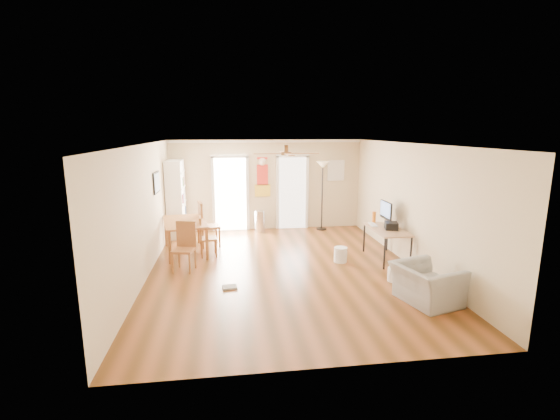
{
  "coord_description": "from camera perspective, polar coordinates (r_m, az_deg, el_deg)",
  "views": [
    {
      "loc": [
        -1.11,
        -7.69,
        2.86
      ],
      "look_at": [
        0.0,
        0.6,
        1.15
      ],
      "focal_mm": 25.03,
      "sensor_mm": 36.0,
      "label": 1
    }
  ],
  "objects": [
    {
      "name": "keyboard",
      "position": [
        9.32,
        13.41,
        -2.08
      ],
      "size": [
        0.19,
        0.43,
        0.02
      ],
      "primitive_type": "cube",
      "rotation": [
        0.0,
        0.0,
        -0.13
      ],
      "color": "silver",
      "rests_on": "computer_desk"
    },
    {
      "name": "kitchen_doorway",
      "position": [
        11.32,
        -7.24,
        2.27
      ],
      "size": [
        0.9,
        0.1,
        2.1
      ],
      "primitive_type": null,
      "color": "white",
      "rests_on": "wall_back"
    },
    {
      "name": "wall_front",
      "position": [
        4.61,
        6.89,
        -8.35
      ],
      "size": [
        5.5,
        0.04,
        2.6
      ],
      "primitive_type": null,
      "color": "beige",
      "rests_on": "floor"
    },
    {
      "name": "orange_bottle",
      "position": [
        9.51,
        13.57,
        -1.03
      ],
      "size": [
        0.1,
        0.1,
        0.27
      ],
      "primitive_type": "cylinder",
      "rotation": [
        0.0,
        0.0,
        -0.14
      ],
      "color": "orange",
      "rests_on": "computer_desk"
    },
    {
      "name": "trash_can",
      "position": [
        11.18,
        -2.99,
        -1.65
      ],
      "size": [
        0.33,
        0.33,
        0.62
      ],
      "primitive_type": "cylinder",
      "rotation": [
        0.0,
        0.0,
        -0.17
      ],
      "color": "silver",
      "rests_on": "floor"
    },
    {
      "name": "imac",
      "position": [
        9.3,
        15.2,
        -0.48
      ],
      "size": [
        0.27,
        0.6,
        0.56
      ],
      "primitive_type": null,
      "rotation": [
        0.0,
        0.0,
        -0.33
      ],
      "color": "black",
      "rests_on": "computer_desk"
    },
    {
      "name": "ceiling",
      "position": [
        7.77,
        0.6,
        9.64
      ],
      "size": [
        5.5,
        7.0,
        0.0
      ],
      "primitive_type": null,
      "color": "silver",
      "rests_on": "floor"
    },
    {
      "name": "floor_cloth",
      "position": [
        7.4,
        -7.37,
        -11.12
      ],
      "size": [
        0.29,
        0.24,
        0.04
      ],
      "primitive_type": "cube",
      "rotation": [
        0.0,
        0.0,
        0.12
      ],
      "color": "gray",
      "rests_on": "floor"
    },
    {
      "name": "wastebasket_a",
      "position": [
        8.78,
        8.84,
        -6.46
      ],
      "size": [
        0.33,
        0.33,
        0.33
      ],
      "primitive_type": "cylinder",
      "rotation": [
        0.0,
        0.0,
        0.16
      ],
      "color": "white",
      "rests_on": "floor"
    },
    {
      "name": "wall_right",
      "position": [
        8.75,
        18.71,
        0.66
      ],
      "size": [
        0.04,
        7.0,
        2.6
      ],
      "primitive_type": null,
      "color": "beige",
      "rests_on": "floor"
    },
    {
      "name": "crown_molding",
      "position": [
        7.77,
        0.6,
        9.34
      ],
      "size": [
        5.5,
        7.0,
        0.08
      ],
      "primitive_type": null,
      "color": "white",
      "rests_on": "wall_back"
    },
    {
      "name": "dining_table",
      "position": [
        9.53,
        -13.66,
        -3.83
      ],
      "size": [
        1.21,
        1.7,
        0.77
      ],
      "primitive_type": null,
      "rotation": [
        0.0,
        0.0,
        0.2
      ],
      "color": "#A35E34",
      "rests_on": "floor"
    },
    {
      "name": "bathroom_doorway",
      "position": [
        11.47,
        1.79,
        2.48
      ],
      "size": [
        0.8,
        0.1,
        2.1
      ],
      "primitive_type": null,
      "color": "white",
      "rests_on": "wall_back"
    },
    {
      "name": "wastebasket_b",
      "position": [
        7.93,
        16.28,
        -9.02
      ],
      "size": [
        0.28,
        0.28,
        0.27
      ],
      "primitive_type": "cylinder",
      "rotation": [
        0.0,
        0.0,
        -0.21
      ],
      "color": "white",
      "rests_on": "floor"
    },
    {
      "name": "framed_poster",
      "position": [
        9.3,
        -17.61,
        3.85
      ],
      "size": [
        0.04,
        0.66,
        0.48
      ],
      "primitive_type": "cube",
      "color": "black",
      "rests_on": "wall_left"
    },
    {
      "name": "floor",
      "position": [
        8.28,
        0.56,
        -8.66
      ],
      "size": [
        7.0,
        7.0,
        0.0
      ],
      "primitive_type": "plane",
      "color": "brown",
      "rests_on": "ground"
    },
    {
      "name": "wall_decal",
      "position": [
        11.29,
        -2.59,
        4.89
      ],
      "size": [
        0.46,
        0.03,
        1.1
      ],
      "primitive_type": "cube",
      "color": "red",
      "rests_on": "wall_back"
    },
    {
      "name": "dining_chair_near",
      "position": [
        8.27,
        -13.91,
        -5.34
      ],
      "size": [
        0.5,
        0.5,
        1.01
      ],
      "primitive_type": null,
      "rotation": [
        0.0,
        0.0,
        -0.25
      ],
      "color": "#956030",
      "rests_on": "floor"
    },
    {
      "name": "wall_left",
      "position": [
        8.01,
        -19.28,
        -0.33
      ],
      "size": [
        0.04,
        7.0,
        2.6
      ],
      "primitive_type": null,
      "color": "beige",
      "rests_on": "floor"
    },
    {
      "name": "dining_chair_right_b",
      "position": [
        9.16,
        -10.45,
        -3.81
      ],
      "size": [
        0.43,
        0.43,
        0.93
      ],
      "primitive_type": null,
      "rotation": [
        0.0,
        0.0,
        1.69
      ],
      "color": "#A86336",
      "rests_on": "floor"
    },
    {
      "name": "torchiere_lamp",
      "position": [
        11.36,
        6.17,
        2.06
      ],
      "size": [
        0.38,
        0.38,
        2.0
      ],
      "primitive_type": null,
      "rotation": [
        0.0,
        0.0,
        -0.01
      ],
      "color": "black",
      "rests_on": "floor"
    },
    {
      "name": "ceiling_fan",
      "position": [
        7.48,
        0.93,
        8.26
      ],
      "size": [
        1.24,
        1.24,
        0.2
      ],
      "primitive_type": null,
      "color": "#593819",
      "rests_on": "ceiling"
    },
    {
      "name": "ac_grille",
      "position": [
        11.66,
        8.17,
        5.73
      ],
      "size": [
        0.5,
        0.04,
        0.6
      ],
      "primitive_type": "cube",
      "color": "white",
      "rests_on": "wall_back"
    },
    {
      "name": "wall_back",
      "position": [
        11.35,
        -1.96,
        3.66
      ],
      "size": [
        5.5,
        0.04,
        2.6
      ],
      "primitive_type": null,
      "color": "beige",
      "rests_on": "floor"
    },
    {
      "name": "printer",
      "position": [
        8.99,
        15.95,
        -2.23
      ],
      "size": [
        0.34,
        0.37,
        0.16
      ],
      "primitive_type": "cube",
      "rotation": [
        0.0,
        0.0,
        -0.26
      ],
      "color": "black",
      "rests_on": "computer_desk"
    },
    {
      "name": "computer_desk",
      "position": [
        9.11,
        15.23,
        -4.84
      ],
      "size": [
        0.66,
        1.32,
        0.71
      ],
      "primitive_type": null,
      "color": "tan",
      "rests_on": "floor"
    },
    {
      "name": "armchair",
      "position": [
        7.11,
        20.6,
        -10.1
      ],
      "size": [
        1.1,
        1.19,
        0.65
      ],
      "primitive_type": "imported",
      "rotation": [
        0.0,
        0.0,
        1.84
      ],
      "color": "gray",
      "rests_on": "floor"
    },
    {
      "name": "dining_chair_right_a",
      "position": [
        9.89,
        -10.27,
        -2.04
      ],
      "size": [
        0.55,
        0.55,
        1.13
      ],
      "primitive_type": null,
      "rotation": [
        0.0,
        0.0,
        1.79
      ],
      "color": "#905E2E",
      "rests_on": "floor"
    },
    {
      "name": "bookshelf",
      "position": [
        10.91,
        -14.96,
        1.57
      ],
      "size": [
        0.65,
        1.01,
        2.08
      ],
      "primitive_type": null,
      "rotation": [
        0.0,
        0.0,
        -0.28
      ],
      "color": "white",
      "rests_on": "floor"
    }
  ]
}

